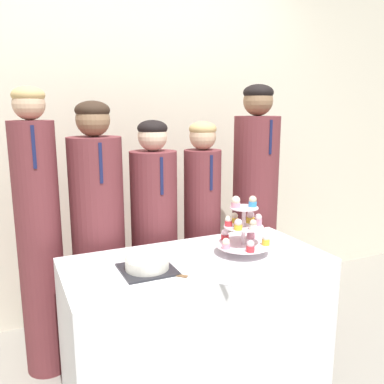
% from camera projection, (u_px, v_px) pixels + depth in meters
% --- Properties ---
extents(wall_back, '(9.00, 0.06, 2.70)m').
position_uv_depth(wall_back, '(131.00, 131.00, 2.95)').
color(wall_back, beige).
rests_on(wall_back, ground_plane).
extents(table, '(1.34, 0.63, 0.76)m').
position_uv_depth(table, '(197.00, 326.00, 2.15)').
color(table, white).
rests_on(table, ground_plane).
extents(round_cake, '(0.25, 0.25, 0.10)m').
position_uv_depth(round_cake, '(147.00, 261.00, 1.92)').
color(round_cake, '#232328').
rests_on(round_cake, table).
extents(cake_knife, '(0.22, 0.24, 0.01)m').
position_uv_depth(cake_knife, '(189.00, 278.00, 1.84)').
color(cake_knife, silver).
rests_on(cake_knife, table).
extents(cupcake_stand, '(0.29, 0.29, 0.31)m').
position_uv_depth(cupcake_stand, '(244.00, 228.00, 2.13)').
color(cupcake_stand, silver).
rests_on(cupcake_stand, table).
extents(student_0, '(0.24, 0.25, 1.62)m').
position_uv_depth(student_0, '(40.00, 240.00, 2.26)').
color(student_0, brown).
rests_on(student_0, ground_plane).
extents(student_1, '(0.31, 0.31, 1.55)m').
position_uv_depth(student_1, '(99.00, 241.00, 2.41)').
color(student_1, brown).
rests_on(student_1, ground_plane).
extents(student_2, '(0.29, 0.29, 1.44)m').
position_uv_depth(student_2, '(155.00, 242.00, 2.56)').
color(student_2, brown).
rests_on(student_2, ground_plane).
extents(student_3, '(0.24, 0.25, 1.43)m').
position_uv_depth(student_3, '(202.00, 233.00, 2.70)').
color(student_3, brown).
rests_on(student_3, ground_plane).
extents(student_4, '(0.31, 0.32, 1.67)m').
position_uv_depth(student_4, '(255.00, 212.00, 2.84)').
color(student_4, brown).
rests_on(student_4, ground_plane).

